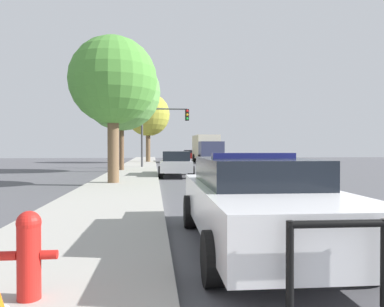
{
  "coord_description": "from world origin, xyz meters",
  "views": [
    {
      "loc": [
        -3.84,
        -5.59,
        1.59
      ],
      "look_at": [
        -1.7,
        15.19,
        1.28
      ],
      "focal_mm": 35.0,
      "sensor_mm": 36.0,
      "label": 1
    }
  ],
  "objects_px": {
    "police_car": "(257,200)",
    "tree_sidewalk_near": "(113,81)",
    "fire_hydrant": "(29,252)",
    "box_truck": "(207,148)",
    "car_background_midblock": "(176,163)",
    "traffic_light": "(162,124)",
    "tree_sidewalk_mid": "(121,92)",
    "tree_sidewalk_far": "(148,115)",
    "car_background_distant": "(190,155)"
  },
  "relations": [
    {
      "from": "car_background_distant",
      "to": "box_truck",
      "type": "distance_m",
      "value": 6.58
    },
    {
      "from": "police_car",
      "to": "tree_sidewalk_near",
      "type": "distance_m",
      "value": 11.31
    },
    {
      "from": "fire_hydrant",
      "to": "traffic_light",
      "type": "relative_size",
      "value": 0.18
    },
    {
      "from": "police_car",
      "to": "fire_hydrant",
      "type": "bearing_deg",
      "value": 37.43
    },
    {
      "from": "traffic_light",
      "to": "tree_sidewalk_far",
      "type": "height_order",
      "value": "tree_sidewalk_far"
    },
    {
      "from": "police_car",
      "to": "box_truck",
      "type": "bearing_deg",
      "value": -95.99
    },
    {
      "from": "car_background_distant",
      "to": "tree_sidewalk_near",
      "type": "bearing_deg",
      "value": -98.19
    },
    {
      "from": "fire_hydrant",
      "to": "tree_sidewalk_mid",
      "type": "bearing_deg",
      "value": 92.45
    },
    {
      "from": "fire_hydrant",
      "to": "box_truck",
      "type": "bearing_deg",
      "value": 79.18
    },
    {
      "from": "traffic_light",
      "to": "car_background_distant",
      "type": "xyz_separation_m",
      "value": [
        3.88,
        17.06,
        -2.73
      ]
    },
    {
      "from": "traffic_light",
      "to": "car_background_midblock",
      "type": "relative_size",
      "value": 1.01
    },
    {
      "from": "tree_sidewalk_near",
      "to": "tree_sidewalk_far",
      "type": "relative_size",
      "value": 0.84
    },
    {
      "from": "car_background_midblock",
      "to": "tree_sidewalk_near",
      "type": "relative_size",
      "value": 0.75
    },
    {
      "from": "tree_sidewalk_near",
      "to": "tree_sidewalk_mid",
      "type": "relative_size",
      "value": 0.79
    },
    {
      "from": "fire_hydrant",
      "to": "tree_sidewalk_near",
      "type": "height_order",
      "value": "tree_sidewalk_near"
    },
    {
      "from": "fire_hydrant",
      "to": "car_background_distant",
      "type": "bearing_deg",
      "value": 82.33
    },
    {
      "from": "tree_sidewalk_near",
      "to": "box_truck",
      "type": "bearing_deg",
      "value": 72.77
    },
    {
      "from": "car_background_midblock",
      "to": "box_truck",
      "type": "bearing_deg",
      "value": 80.02
    },
    {
      "from": "tree_sidewalk_near",
      "to": "car_background_midblock",
      "type": "bearing_deg",
      "value": 58.13
    },
    {
      "from": "box_truck",
      "to": "tree_sidewalk_near",
      "type": "height_order",
      "value": "tree_sidewalk_near"
    },
    {
      "from": "police_car",
      "to": "tree_sidewalk_far",
      "type": "xyz_separation_m",
      "value": [
        -2.23,
        34.42,
        4.39
      ]
    },
    {
      "from": "tree_sidewalk_mid",
      "to": "car_background_distant",
      "type": "bearing_deg",
      "value": 72.51
    },
    {
      "from": "police_car",
      "to": "fire_hydrant",
      "type": "relative_size",
      "value": 6.19
    },
    {
      "from": "fire_hydrant",
      "to": "box_truck",
      "type": "distance_m",
      "value": 36.83
    },
    {
      "from": "car_background_midblock",
      "to": "box_truck",
      "type": "distance_m",
      "value": 19.65
    },
    {
      "from": "tree_sidewalk_far",
      "to": "police_car",
      "type": "bearing_deg",
      "value": -86.3
    },
    {
      "from": "tree_sidewalk_near",
      "to": "car_background_distant",
      "type": "bearing_deg",
      "value": 78.39
    },
    {
      "from": "car_background_midblock",
      "to": "tree_sidewalk_near",
      "type": "bearing_deg",
      "value": -118.74
    },
    {
      "from": "traffic_light",
      "to": "car_background_midblock",
      "type": "distance_m",
      "value": 8.91
    },
    {
      "from": "tree_sidewalk_near",
      "to": "tree_sidewalk_mid",
      "type": "xyz_separation_m",
      "value": [
        -0.42,
        9.17,
        0.89
      ]
    },
    {
      "from": "traffic_light",
      "to": "box_truck",
      "type": "distance_m",
      "value": 11.93
    },
    {
      "from": "tree_sidewalk_far",
      "to": "car_background_distant",
      "type": "bearing_deg",
      "value": 49.73
    },
    {
      "from": "box_truck",
      "to": "tree_sidewalk_far",
      "type": "bearing_deg",
      "value": -5.16
    },
    {
      "from": "box_truck",
      "to": "fire_hydrant",
      "type": "bearing_deg",
      "value": 77.4
    },
    {
      "from": "car_background_distant",
      "to": "tree_sidewalk_mid",
      "type": "distance_m",
      "value": 22.59
    },
    {
      "from": "tree_sidewalk_mid",
      "to": "box_truck",
      "type": "bearing_deg",
      "value": 61.96
    },
    {
      "from": "traffic_light",
      "to": "box_truck",
      "type": "height_order",
      "value": "traffic_light"
    },
    {
      "from": "car_background_distant",
      "to": "tree_sidewalk_far",
      "type": "distance_m",
      "value": 9.07
    },
    {
      "from": "fire_hydrant",
      "to": "traffic_light",
      "type": "bearing_deg",
      "value": 85.85
    },
    {
      "from": "fire_hydrant",
      "to": "tree_sidewalk_near",
      "type": "relative_size",
      "value": 0.14
    },
    {
      "from": "fire_hydrant",
      "to": "tree_sidewalk_mid",
      "type": "relative_size",
      "value": 0.11
    },
    {
      "from": "police_car",
      "to": "tree_sidewalk_near",
      "type": "xyz_separation_m",
      "value": [
        -3.33,
        10.18,
        3.65
      ]
    },
    {
      "from": "traffic_light",
      "to": "tree_sidewalk_far",
      "type": "bearing_deg",
      "value": 96.39
    },
    {
      "from": "police_car",
      "to": "tree_sidewalk_near",
      "type": "height_order",
      "value": "tree_sidewalk_near"
    },
    {
      "from": "fire_hydrant",
      "to": "box_truck",
      "type": "height_order",
      "value": "box_truck"
    },
    {
      "from": "tree_sidewalk_mid",
      "to": "traffic_light",
      "type": "bearing_deg",
      "value": 55.6
    },
    {
      "from": "car_background_distant",
      "to": "tree_sidewalk_near",
      "type": "relative_size",
      "value": 0.65
    },
    {
      "from": "police_car",
      "to": "fire_hydrant",
      "type": "height_order",
      "value": "police_car"
    },
    {
      "from": "traffic_light",
      "to": "tree_sidewalk_mid",
      "type": "relative_size",
      "value": 0.6
    },
    {
      "from": "box_truck",
      "to": "tree_sidewalk_far",
      "type": "xyz_separation_m",
      "value": [
        -6.29,
        0.37,
        3.54
      ]
    }
  ]
}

